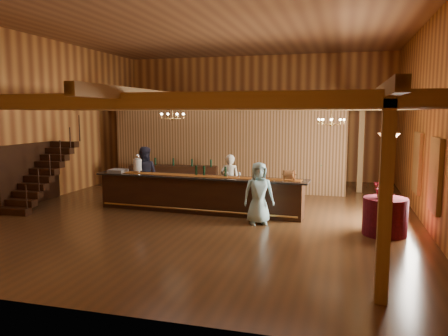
% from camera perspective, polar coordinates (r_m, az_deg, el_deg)
% --- Properties ---
extents(floor, '(14.00, 14.00, 0.00)m').
position_cam_1_polar(floor, '(13.44, -1.75, -5.60)').
color(floor, '#4D2E17').
rests_on(floor, ground).
extents(ceiling, '(14.00, 14.00, 0.00)m').
position_cam_1_polar(ceiling, '(13.34, -1.84, 18.10)').
color(ceiling, brown).
rests_on(ceiling, wall_back).
extents(wall_back, '(12.00, 0.10, 5.50)m').
position_cam_1_polar(wall_back, '(19.90, 4.16, 6.56)').
color(wall_back, '#B87431').
rests_on(wall_back, floor).
extents(wall_front, '(12.00, 0.10, 5.50)m').
position_cam_1_polar(wall_front, '(6.73, -19.59, 4.75)').
color(wall_front, '#B87431').
rests_on(wall_front, floor).
extents(wall_left, '(0.10, 14.00, 5.50)m').
position_cam_1_polar(wall_left, '(15.93, -23.02, 5.83)').
color(wall_left, '#B87431').
rests_on(wall_left, floor).
extents(wall_right, '(0.10, 14.00, 5.50)m').
position_cam_1_polar(wall_right, '(12.71, 25.16, 5.49)').
color(wall_right, '#B87431').
rests_on(wall_right, floor).
extents(beam_grid, '(11.90, 13.90, 0.39)m').
position_cam_1_polar(beam_grid, '(13.59, -1.17, 8.32)').
color(beam_grid, olive).
rests_on(beam_grid, wall_left).
extents(support_posts, '(9.20, 10.20, 3.20)m').
position_cam_1_polar(support_posts, '(12.70, -2.43, 0.97)').
color(support_posts, olive).
rests_on(support_posts, floor).
extents(partition_wall, '(9.00, 0.18, 3.10)m').
position_cam_1_polar(partition_wall, '(16.66, 0.10, 2.31)').
color(partition_wall, '#8E5F3A').
rests_on(partition_wall, floor).
extents(window_right_front, '(0.12, 1.05, 1.75)m').
position_cam_1_polar(window_right_front, '(11.22, 25.96, -0.86)').
color(window_right_front, white).
rests_on(window_right_front, wall_right).
extents(window_right_back, '(0.12, 1.05, 1.75)m').
position_cam_1_polar(window_right_back, '(13.77, 23.99, 0.62)').
color(window_right_back, white).
rests_on(window_right_back, wall_right).
extents(staircase, '(1.00, 2.80, 2.00)m').
position_cam_1_polar(staircase, '(15.14, -22.78, -0.86)').
color(staircase, black).
rests_on(staircase, floor).
extents(backroom_boxes, '(4.10, 0.60, 1.10)m').
position_cam_1_polar(backroom_boxes, '(18.66, 2.32, -0.32)').
color(backroom_boxes, black).
rests_on(backroom_boxes, floor).
extents(tasting_bar, '(6.62, 1.17, 1.11)m').
position_cam_1_polar(tasting_bar, '(13.19, -3.34, -3.38)').
color(tasting_bar, black).
rests_on(tasting_bar, floor).
extents(beverage_dispenser, '(0.26, 0.26, 0.60)m').
position_cam_1_polar(beverage_dispenser, '(14.00, -11.23, 0.54)').
color(beverage_dispenser, silver).
rests_on(beverage_dispenser, tasting_bar).
extents(glass_rack_tray, '(0.50, 0.50, 0.10)m').
position_cam_1_polar(glass_rack_tray, '(14.27, -13.69, -0.36)').
color(glass_rack_tray, gray).
rests_on(glass_rack_tray, tasting_bar).
extents(raffle_drum, '(0.34, 0.24, 0.30)m').
position_cam_1_polar(raffle_drum, '(12.29, 8.50, -0.85)').
color(raffle_drum, brown).
rests_on(raffle_drum, tasting_bar).
extents(bar_bottle_0, '(0.07, 0.07, 0.30)m').
position_cam_1_polar(bar_bottle_0, '(13.24, -3.65, -0.32)').
color(bar_bottle_0, black).
rests_on(bar_bottle_0, tasting_bar).
extents(bar_bottle_1, '(0.07, 0.07, 0.30)m').
position_cam_1_polar(bar_bottle_1, '(13.15, -2.63, -0.36)').
color(bar_bottle_1, black).
rests_on(bar_bottle_1, tasting_bar).
extents(bar_bottle_2, '(0.07, 0.07, 0.30)m').
position_cam_1_polar(bar_bottle_2, '(12.92, 0.19, -0.49)').
color(bar_bottle_2, black).
rests_on(bar_bottle_2, tasting_bar).
extents(backbar_shelf, '(3.46, 0.91, 0.96)m').
position_cam_1_polar(backbar_shelf, '(16.96, -6.60, -1.29)').
color(backbar_shelf, black).
rests_on(backbar_shelf, floor).
extents(round_table, '(1.06, 1.06, 0.92)m').
position_cam_1_polar(round_table, '(11.47, 20.28, -5.96)').
color(round_table, '#560B18').
rests_on(round_table, floor).
extents(chandelier_left, '(0.80, 0.80, 0.47)m').
position_cam_1_polar(chandelier_left, '(14.34, -6.74, 6.79)').
color(chandelier_left, tan).
rests_on(chandelier_left, beam_grid).
extents(chandelier_right, '(0.80, 0.80, 0.64)m').
position_cam_1_polar(chandelier_right, '(14.09, 13.84, 5.94)').
color(chandelier_right, tan).
rests_on(chandelier_right, beam_grid).
extents(pendant_lamp, '(0.52, 0.52, 0.90)m').
position_cam_1_polar(pendant_lamp, '(11.20, 20.72, 3.77)').
color(pendant_lamp, tan).
rests_on(pendant_lamp, beam_grid).
extents(bartender, '(0.63, 0.42, 1.70)m').
position_cam_1_polar(bartender, '(13.73, 0.77, -1.71)').
color(bartender, beige).
rests_on(bartender, floor).
extents(staff_second, '(1.02, 0.86, 1.88)m').
position_cam_1_polar(staff_second, '(14.71, -10.39, -0.87)').
color(staff_second, '#202030').
rests_on(staff_second, floor).
extents(guest, '(0.96, 0.79, 1.68)m').
position_cam_1_polar(guest, '(11.76, 4.56, -3.31)').
color(guest, '#9DD2DA').
rests_on(guest, floor).
extents(floor_plant, '(0.75, 0.68, 1.12)m').
position_cam_1_polar(floor_plant, '(16.35, 12.65, -1.46)').
color(floor_plant, '#30592B').
rests_on(floor_plant, floor).
extents(table_flowers, '(0.51, 0.45, 0.53)m').
position_cam_1_polar(table_flowers, '(11.29, 20.08, -2.40)').
color(table_flowers, maroon).
rests_on(table_flowers, round_table).
extents(table_vase, '(0.16, 0.16, 0.29)m').
position_cam_1_polar(table_vase, '(11.22, 19.79, -3.07)').
color(table_vase, tan).
rests_on(table_vase, round_table).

